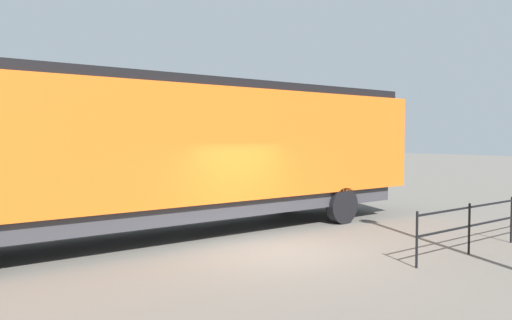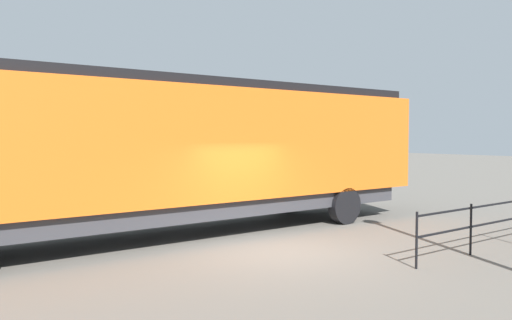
{
  "view_description": "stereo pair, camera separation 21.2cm",
  "coord_description": "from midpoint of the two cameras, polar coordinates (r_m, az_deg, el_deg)",
  "views": [
    {
      "loc": [
        8.76,
        -7.39,
        2.65
      ],
      "look_at": [
        -0.13,
        -0.53,
        2.11
      ],
      "focal_mm": 35.32,
      "sensor_mm": 36.0,
      "label": 1
    },
    {
      "loc": [
        8.89,
        -7.22,
        2.65
      ],
      "look_at": [
        -0.13,
        -0.53,
        2.11
      ],
      "focal_mm": 35.32,
      "sensor_mm": 36.0,
      "label": 2
    }
  ],
  "objects": [
    {
      "name": "ground_plane",
      "position": [
        11.76,
        3.03,
        -10.3
      ],
      "size": [
        120.0,
        120.0,
        0.0
      ],
      "primitive_type": "plane",
      "color": "#666059"
    },
    {
      "name": "locomotive",
      "position": [
        13.63,
        -7.45,
        1.31
      ],
      "size": [
        3.17,
        15.82,
        4.12
      ],
      "color": "orange",
      "rests_on": "ground_plane"
    }
  ]
}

